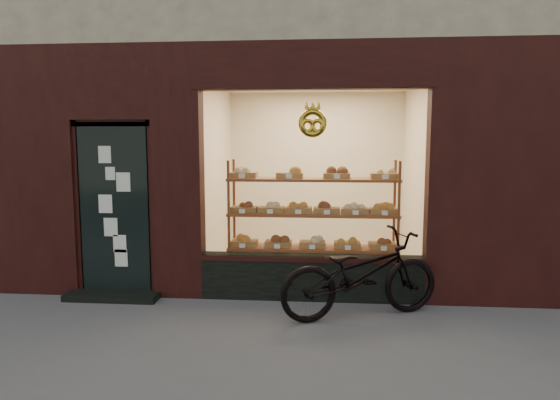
{
  "coord_description": "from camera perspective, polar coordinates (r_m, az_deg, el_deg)",
  "views": [
    {
      "loc": [
        0.58,
        -3.87,
        1.96
      ],
      "look_at": [
        0.07,
        2.0,
        1.25
      ],
      "focal_mm": 32.0,
      "sensor_mm": 36.0,
      "label": 1
    }
  ],
  "objects": [
    {
      "name": "display_shelf",
      "position": [
        6.51,
        3.76,
        -2.78
      ],
      "size": [
        2.2,
        0.45,
        1.7
      ],
      "color": "#5A2B16",
      "rests_on": "ground"
    },
    {
      "name": "bicycle",
      "position": [
        5.62,
        9.18,
        -8.37
      ],
      "size": [
        1.96,
        1.27,
        0.97
      ],
      "primitive_type": "imported",
      "rotation": [
        0.0,
        0.0,
        1.94
      ],
      "color": "black",
      "rests_on": "ground"
    },
    {
      "name": "ground",
      "position": [
        4.38,
        -3.4,
        -19.69
      ],
      "size": [
        90.0,
        90.0,
        0.0
      ],
      "primitive_type": "plane",
      "color": "#4B4C51"
    }
  ]
}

